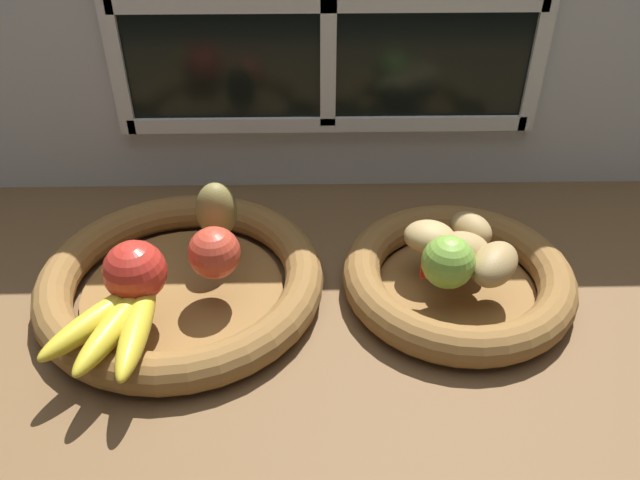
% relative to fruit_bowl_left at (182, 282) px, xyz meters
% --- Properties ---
extents(ground_plane, '(1.40, 0.90, 0.03)m').
position_rel_fruit_bowl_left_xyz_m(ground_plane, '(0.21, 0.00, -0.04)').
color(ground_plane, brown).
extents(back_wall, '(1.40, 0.05, 0.55)m').
position_rel_fruit_bowl_left_xyz_m(back_wall, '(0.21, 0.30, 0.25)').
color(back_wall, silver).
rests_on(back_wall, ground_plane).
extents(fruit_bowl_left, '(0.39, 0.39, 0.05)m').
position_rel_fruit_bowl_left_xyz_m(fruit_bowl_left, '(0.00, 0.00, 0.00)').
color(fruit_bowl_left, brown).
rests_on(fruit_bowl_left, ground_plane).
extents(fruit_bowl_right, '(0.31, 0.31, 0.05)m').
position_rel_fruit_bowl_left_xyz_m(fruit_bowl_right, '(0.38, 0.00, 0.00)').
color(fruit_bowl_right, brown).
rests_on(fruit_bowl_right, ground_plane).
extents(apple_red_right, '(0.07, 0.07, 0.07)m').
position_rel_fruit_bowl_left_xyz_m(apple_red_right, '(0.05, -0.02, 0.06)').
color(apple_red_right, '#CC422D').
rests_on(apple_red_right, fruit_bowl_left).
extents(apple_red_front, '(0.08, 0.08, 0.08)m').
position_rel_fruit_bowl_left_xyz_m(apple_red_front, '(-0.04, -0.06, 0.07)').
color(apple_red_front, red).
rests_on(apple_red_front, fruit_bowl_left).
extents(pear_brown, '(0.07, 0.07, 0.08)m').
position_rel_fruit_bowl_left_xyz_m(pear_brown, '(0.05, 0.07, 0.07)').
color(pear_brown, olive).
rests_on(pear_brown, fruit_bowl_left).
extents(banana_bunch_front, '(0.13, 0.18, 0.03)m').
position_rel_fruit_bowl_left_xyz_m(banana_bunch_front, '(-0.05, -0.12, 0.04)').
color(banana_bunch_front, gold).
rests_on(banana_bunch_front, fruit_bowl_left).
extents(potato_oblong, '(0.08, 0.08, 0.04)m').
position_rel_fruit_bowl_left_xyz_m(potato_oblong, '(0.34, 0.03, 0.05)').
color(potato_oblong, tan).
rests_on(potato_oblong, fruit_bowl_right).
extents(potato_large, '(0.08, 0.07, 0.04)m').
position_rel_fruit_bowl_left_xyz_m(potato_large, '(0.38, 0.00, 0.05)').
color(potato_large, '#A38451').
rests_on(potato_large, fruit_bowl_right).
extents(potato_small, '(0.09, 0.10, 0.05)m').
position_rel_fruit_bowl_left_xyz_m(potato_small, '(0.41, -0.03, 0.05)').
color(potato_small, '#A38451').
rests_on(potato_small, fruit_bowl_right).
extents(potato_back, '(0.07, 0.08, 0.04)m').
position_rel_fruit_bowl_left_xyz_m(potato_back, '(0.40, 0.05, 0.05)').
color(potato_back, '#A38451').
rests_on(potato_back, fruit_bowl_right).
extents(lime_near, '(0.07, 0.07, 0.07)m').
position_rel_fruit_bowl_left_xyz_m(lime_near, '(0.35, -0.04, 0.06)').
color(lime_near, '#7AAD3D').
rests_on(lime_near, fruit_bowl_right).
extents(chili_pepper, '(0.12, 0.03, 0.02)m').
position_rel_fruit_bowl_left_xyz_m(chili_pepper, '(0.38, -0.04, 0.04)').
color(chili_pepper, red).
rests_on(chili_pepper, fruit_bowl_right).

